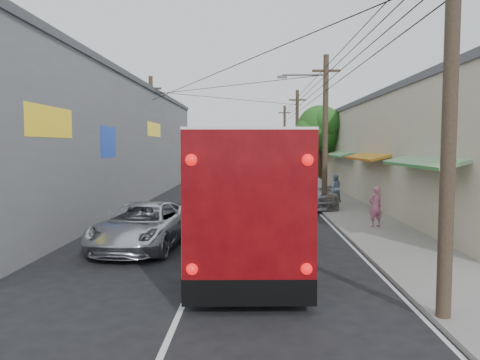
% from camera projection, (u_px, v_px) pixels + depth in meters
% --- Properties ---
extents(ground, '(120.00, 120.00, 0.00)m').
position_uv_depth(ground, '(190.00, 289.00, 11.21)').
color(ground, black).
rests_on(ground, ground).
extents(sidewalk, '(3.00, 80.00, 0.12)m').
position_uv_depth(sidewalk, '(328.00, 197.00, 30.97)').
color(sidewalk, slate).
rests_on(sidewalk, ground).
extents(building_right, '(7.09, 40.00, 6.25)m').
position_uv_depth(building_right, '(388.00, 150.00, 32.62)').
color(building_right, '#B6AB90').
rests_on(building_right, ground).
extents(building_left, '(7.20, 36.00, 7.25)m').
position_uv_depth(building_left, '(92.00, 142.00, 29.10)').
color(building_left, gray).
rests_on(building_left, ground).
extents(utility_poles, '(11.80, 45.28, 8.00)m').
position_uv_depth(utility_poles, '(277.00, 135.00, 31.09)').
color(utility_poles, '#473828').
rests_on(utility_poles, ground).
extents(street_tree, '(4.40, 4.00, 6.60)m').
position_uv_depth(street_tree, '(321.00, 130.00, 36.62)').
color(street_tree, '#3F2B19').
rests_on(street_tree, ground).
extents(coach_bus, '(3.42, 13.30, 3.81)m').
position_uv_depth(coach_bus, '(244.00, 189.00, 15.91)').
color(coach_bus, white).
rests_on(coach_bus, ground).
extents(jeepney, '(3.01, 5.62, 1.50)m').
position_uv_depth(jeepney, '(143.00, 225.00, 15.74)').
color(jeepney, silver).
rests_on(jeepney, ground).
extents(parked_suv, '(2.87, 6.16, 1.74)m').
position_uv_depth(parked_suv, '(307.00, 191.00, 26.26)').
color(parked_suv, gray).
rests_on(parked_suv, ground).
extents(parked_car_mid, '(2.14, 4.30, 1.41)m').
position_uv_depth(parked_car_mid, '(293.00, 182.00, 35.60)').
color(parked_car_mid, '#26262B').
rests_on(parked_car_mid, ground).
extents(parked_car_far, '(2.12, 5.13, 1.65)m').
position_uv_depth(parked_car_far, '(285.00, 174.00, 43.76)').
color(parked_car_far, black).
rests_on(parked_car_far, ground).
extents(pedestrian_near, '(0.71, 0.59, 1.66)m').
position_uv_depth(pedestrian_near, '(376.00, 207.00, 19.09)').
color(pedestrian_near, '#C46888').
rests_on(pedestrian_near, sidewalk).
extents(pedestrian_far, '(0.84, 0.68, 1.64)m').
position_uv_depth(pedestrian_far, '(335.00, 188.00, 27.52)').
color(pedestrian_far, '#819CBB').
rests_on(pedestrian_far, sidewalk).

